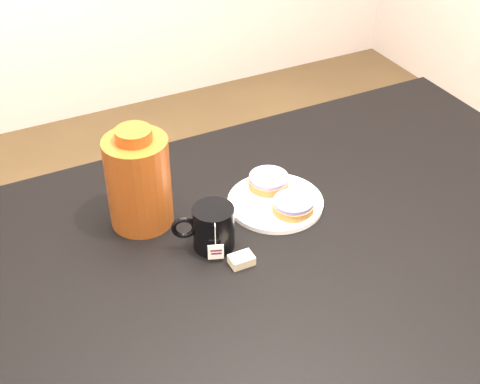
# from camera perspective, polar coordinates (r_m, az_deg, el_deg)

# --- Properties ---
(table) EXTENTS (1.40, 0.90, 0.75)m
(table) POSITION_cam_1_polar(r_m,az_deg,el_deg) (1.36, 3.96, -7.11)
(table) COLOR black
(table) RESTS_ON ground_plane
(plate) EXTENTS (0.20, 0.20, 0.01)m
(plate) POSITION_cam_1_polar(r_m,az_deg,el_deg) (1.40, 3.04, -0.82)
(plate) COLOR white
(plate) RESTS_ON table
(bagel_back) EXTENTS (0.11, 0.11, 0.03)m
(bagel_back) POSITION_cam_1_polar(r_m,az_deg,el_deg) (1.43, 2.46, 0.93)
(bagel_back) COLOR brown
(bagel_back) RESTS_ON plate
(bagel_front) EXTENTS (0.12, 0.12, 0.03)m
(bagel_front) POSITION_cam_1_polar(r_m,az_deg,el_deg) (1.36, 4.56, -1.15)
(bagel_front) COLOR brown
(bagel_front) RESTS_ON plate
(mug) EXTENTS (0.13, 0.10, 0.09)m
(mug) POSITION_cam_1_polar(r_m,az_deg,el_deg) (1.27, -2.37, -3.03)
(mug) COLOR black
(mug) RESTS_ON table
(teabag_pouch) EXTENTS (0.05, 0.03, 0.02)m
(teabag_pouch) POSITION_cam_1_polar(r_m,az_deg,el_deg) (1.25, 0.13, -5.82)
(teabag_pouch) COLOR #C6B793
(teabag_pouch) RESTS_ON table
(bagel_package) EXTENTS (0.16, 0.16, 0.21)m
(bagel_package) POSITION_cam_1_polar(r_m,az_deg,el_deg) (1.31, -8.65, 0.99)
(bagel_package) COLOR #63270D
(bagel_package) RESTS_ON table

